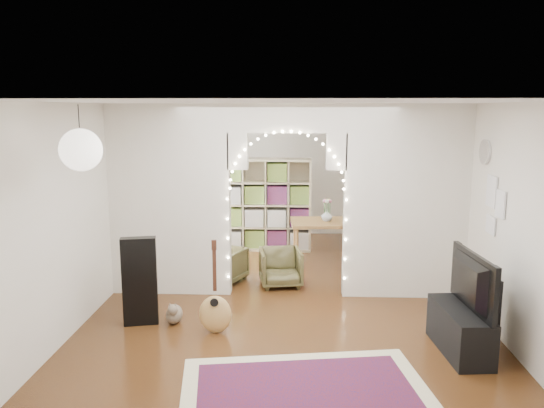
{
  "coord_description": "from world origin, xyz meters",
  "views": [
    {
      "loc": [
        0.12,
        -7.3,
        2.64
      ],
      "look_at": [
        -0.22,
        0.3,
        1.26
      ],
      "focal_mm": 35.0,
      "sensor_mm": 36.0,
      "label": 1
    }
  ],
  "objects_px": {
    "dining_chair_right": "(281,267)",
    "floor_speaker": "(482,313)",
    "dining_chair_left": "(225,265)",
    "bookcase": "(266,204)",
    "media_console": "(460,330)",
    "dining_table": "(327,225)",
    "acoustic_guitar": "(215,299)"
  },
  "relations": [
    {
      "from": "media_console",
      "to": "dining_table",
      "type": "relative_size",
      "value": 0.8
    },
    {
      "from": "dining_chair_right",
      "to": "dining_table",
      "type": "bearing_deg",
      "value": 47.26
    },
    {
      "from": "floor_speaker",
      "to": "dining_chair_right",
      "type": "height_order",
      "value": "floor_speaker"
    },
    {
      "from": "media_console",
      "to": "dining_chair_left",
      "type": "bearing_deg",
      "value": 136.29
    },
    {
      "from": "media_console",
      "to": "dining_table",
      "type": "xyz_separation_m",
      "value": [
        -1.27,
        3.28,
        0.43
      ]
    },
    {
      "from": "dining_table",
      "to": "dining_chair_left",
      "type": "distance_m",
      "value": 1.94
    },
    {
      "from": "floor_speaker",
      "to": "dining_chair_left",
      "type": "xyz_separation_m",
      "value": [
        -3.16,
        2.14,
        -0.13
      ]
    },
    {
      "from": "media_console",
      "to": "dining_chair_left",
      "type": "xyz_separation_m",
      "value": [
        -2.88,
        2.29,
        0.01
      ]
    },
    {
      "from": "acoustic_guitar",
      "to": "media_console",
      "type": "height_order",
      "value": "acoustic_guitar"
    },
    {
      "from": "dining_table",
      "to": "dining_chair_right",
      "type": "xyz_separation_m",
      "value": [
        -0.75,
        -1.14,
        -0.4
      ]
    },
    {
      "from": "dining_table",
      "to": "media_console",
      "type": "bearing_deg",
      "value": -72.17
    },
    {
      "from": "acoustic_guitar",
      "to": "dining_chair_right",
      "type": "bearing_deg",
      "value": 56.69
    },
    {
      "from": "acoustic_guitar",
      "to": "dining_chair_left",
      "type": "distance_m",
      "value": 1.92
    },
    {
      "from": "media_console",
      "to": "dining_table",
      "type": "distance_m",
      "value": 3.54
    },
    {
      "from": "acoustic_guitar",
      "to": "floor_speaker",
      "type": "relative_size",
      "value": 1.23
    },
    {
      "from": "bookcase",
      "to": "floor_speaker",
      "type": "bearing_deg",
      "value": -55.02
    },
    {
      "from": "bookcase",
      "to": "dining_chair_right",
      "type": "relative_size",
      "value": 2.8
    },
    {
      "from": "floor_speaker",
      "to": "dining_chair_right",
      "type": "xyz_separation_m",
      "value": [
        -2.29,
        1.98,
        -0.11
      ]
    },
    {
      "from": "acoustic_guitar",
      "to": "bookcase",
      "type": "xyz_separation_m",
      "value": [
        0.39,
        3.85,
        0.44
      ]
    },
    {
      "from": "acoustic_guitar",
      "to": "media_console",
      "type": "xyz_separation_m",
      "value": [
        2.74,
        -0.38,
        -0.17
      ]
    },
    {
      "from": "floor_speaker",
      "to": "dining_chair_right",
      "type": "relative_size",
      "value": 1.27
    },
    {
      "from": "dining_chair_right",
      "to": "floor_speaker",
      "type": "bearing_deg",
      "value": -50.4
    },
    {
      "from": "media_console",
      "to": "dining_chair_right",
      "type": "height_order",
      "value": "dining_chair_right"
    },
    {
      "from": "dining_table",
      "to": "dining_chair_right",
      "type": "bearing_deg",
      "value": -126.51
    },
    {
      "from": "media_console",
      "to": "dining_table",
      "type": "bearing_deg",
      "value": 105.98
    },
    {
      "from": "floor_speaker",
      "to": "bookcase",
      "type": "height_order",
      "value": "bookcase"
    },
    {
      "from": "dining_chair_left",
      "to": "dining_chair_right",
      "type": "xyz_separation_m",
      "value": [
        0.87,
        -0.16,
        0.02
      ]
    },
    {
      "from": "dining_table",
      "to": "dining_chair_left",
      "type": "height_order",
      "value": "dining_table"
    },
    {
      "from": "acoustic_guitar",
      "to": "media_console",
      "type": "distance_m",
      "value": 2.77
    },
    {
      "from": "floor_speaker",
      "to": "dining_table",
      "type": "distance_m",
      "value": 3.49
    },
    {
      "from": "dining_chair_left",
      "to": "bookcase",
      "type": "bearing_deg",
      "value": 98.83
    },
    {
      "from": "bookcase",
      "to": "dining_table",
      "type": "relative_size",
      "value": 1.38
    }
  ]
}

